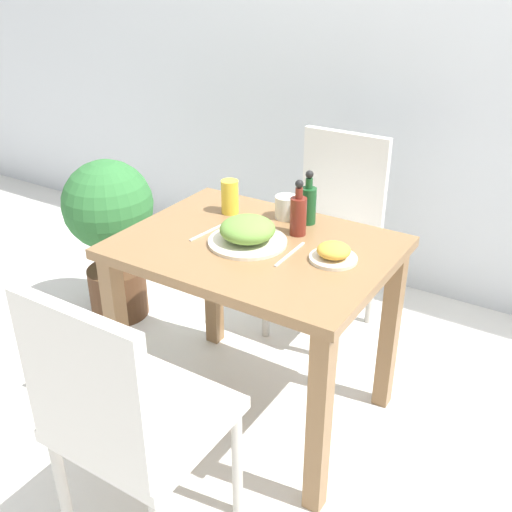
# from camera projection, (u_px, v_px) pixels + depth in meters

# --- Properties ---
(ground_plane) EXTENTS (16.00, 16.00, 0.00)m
(ground_plane) POSITION_uv_depth(u_px,v_px,m) (256.00, 407.00, 2.36)
(ground_plane) COLOR silver
(wall_back) EXTENTS (8.00, 0.05, 2.60)m
(wall_back) POSITION_uv_depth(u_px,v_px,m) (403.00, 26.00, 2.72)
(wall_back) COLOR silver
(wall_back) RESTS_ON ground_plane
(dining_table) EXTENTS (0.91, 0.69, 0.72)m
(dining_table) POSITION_uv_depth(u_px,v_px,m) (256.00, 276.00, 2.09)
(dining_table) COLOR olive
(dining_table) RESTS_ON ground_plane
(chair_near) EXTENTS (0.42, 0.42, 0.91)m
(chair_near) POSITION_uv_depth(u_px,v_px,m) (124.00, 416.00, 1.57)
(chair_near) COLOR silver
(chair_near) RESTS_ON ground_plane
(chair_far) EXTENTS (0.42, 0.42, 0.91)m
(chair_far) POSITION_uv_depth(u_px,v_px,m) (331.00, 224.00, 2.68)
(chair_far) COLOR silver
(chair_far) RESTS_ON ground_plane
(food_plate) EXTENTS (0.27, 0.27, 0.09)m
(food_plate) POSITION_uv_depth(u_px,v_px,m) (247.00, 232.00, 2.01)
(food_plate) COLOR beige
(food_plate) RESTS_ON dining_table
(side_plate) EXTENTS (0.16, 0.16, 0.06)m
(side_plate) POSITION_uv_depth(u_px,v_px,m) (334.00, 253.00, 1.91)
(side_plate) COLOR beige
(side_plate) RESTS_ON dining_table
(drink_cup) EXTENTS (0.08, 0.08, 0.08)m
(drink_cup) POSITION_uv_depth(u_px,v_px,m) (286.00, 207.00, 2.20)
(drink_cup) COLOR silver
(drink_cup) RESTS_ON dining_table
(juice_glass) EXTENTS (0.07, 0.07, 0.13)m
(juice_glass) POSITION_uv_depth(u_px,v_px,m) (230.00, 197.00, 2.24)
(juice_glass) COLOR gold
(juice_glass) RESTS_ON dining_table
(sauce_bottle) EXTENTS (0.06, 0.06, 0.20)m
(sauce_bottle) POSITION_uv_depth(u_px,v_px,m) (308.00, 203.00, 2.15)
(sauce_bottle) COLOR #194C23
(sauce_bottle) RESTS_ON dining_table
(condiment_bottle) EXTENTS (0.06, 0.06, 0.20)m
(condiment_bottle) POSITION_uv_depth(u_px,v_px,m) (298.00, 214.00, 2.06)
(condiment_bottle) COLOR maroon
(condiment_bottle) RESTS_ON dining_table
(fork_utensil) EXTENTS (0.03, 0.18, 0.00)m
(fork_utensil) POSITION_uv_depth(u_px,v_px,m) (208.00, 232.00, 2.11)
(fork_utensil) COLOR silver
(fork_utensil) RESTS_ON dining_table
(spoon_utensil) EXTENTS (0.01, 0.20, 0.00)m
(spoon_utensil) POSITION_uv_depth(u_px,v_px,m) (290.00, 254.00, 1.95)
(spoon_utensil) COLOR silver
(spoon_utensil) RESTS_ON dining_table
(potted_plant_left) EXTENTS (0.41, 0.41, 0.78)m
(potted_plant_left) POSITION_uv_depth(u_px,v_px,m) (110.00, 224.00, 2.76)
(potted_plant_left) COLOR #51331E
(potted_plant_left) RESTS_ON ground_plane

